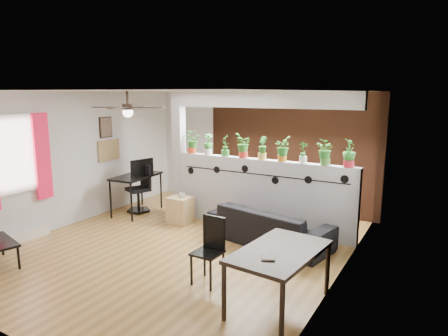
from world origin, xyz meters
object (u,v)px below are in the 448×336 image
at_px(potted_plant_7, 326,151).
at_px(office_chair, 141,192).
at_px(potted_plant_6, 303,152).
at_px(computer_desk, 136,179).
at_px(potted_plant_4, 262,147).
at_px(cube_shelf, 180,210).
at_px(ceiling_fan, 128,109).
at_px(potted_plant_0, 192,141).
at_px(potted_plant_8, 349,152).
at_px(folding_chair, 211,244).
at_px(potted_plant_5, 282,148).
at_px(cup, 182,195).
at_px(potted_plant_2, 225,145).
at_px(potted_plant_3, 243,145).
at_px(potted_plant_1, 208,144).
at_px(dining_table, 280,256).
at_px(sofa, 269,226).

bearing_deg(potted_plant_7, office_chair, -175.90).
xyz_separation_m(potted_plant_6, computer_desk, (-3.55, -0.41, -0.80)).
bearing_deg(potted_plant_4, cube_shelf, -162.07).
bearing_deg(office_chair, ceiling_fan, -52.68).
relative_size(potted_plant_0, potted_plant_8, 0.96).
bearing_deg(potted_plant_7, folding_chair, -110.66).
distance_m(potted_plant_6, office_chair, 3.73).
distance_m(potted_plant_5, office_chair, 3.36).
xyz_separation_m(ceiling_fan, cup, (0.11, 1.30, -1.73)).
distance_m(potted_plant_2, cube_shelf, 1.59).
xyz_separation_m(potted_plant_6, folding_chair, (-0.48, -2.33, -1.01)).
xyz_separation_m(potted_plant_8, cup, (-3.07, -0.50, -1.02)).
relative_size(potted_plant_8, folding_chair, 0.52).
bearing_deg(potted_plant_3, potted_plant_1, -180.00).
bearing_deg(potted_plant_8, office_chair, -176.27).
bearing_deg(potted_plant_6, ceiling_fan, -143.02).
relative_size(potted_plant_3, dining_table, 0.33).
bearing_deg(office_chair, cup, -9.72).
height_order(potted_plant_3, potted_plant_4, potted_plant_3).
height_order(sofa, folding_chair, folding_chair).
xyz_separation_m(potted_plant_7, computer_desk, (-3.94, -0.41, -0.83)).
relative_size(potted_plant_8, cup, 3.87).
xyz_separation_m(potted_plant_1, cup, (-0.31, -0.50, -0.99)).
xyz_separation_m(potted_plant_3, office_chair, (-2.36, -0.28, -1.15)).
bearing_deg(potted_plant_5, cube_shelf, -165.56).
distance_m(potted_plant_6, computer_desk, 3.66).
bearing_deg(potted_plant_3, cup, -155.55).
relative_size(potted_plant_5, office_chair, 0.44).
distance_m(potted_plant_4, cup, 1.86).
bearing_deg(cup, potted_plant_4, 18.49).
bearing_deg(dining_table, potted_plant_6, 103.23).
bearing_deg(dining_table, potted_plant_3, 125.39).
xyz_separation_m(potted_plant_6, dining_table, (0.59, -2.49, -0.90)).
bearing_deg(potted_plant_5, potted_plant_2, -180.00).
distance_m(potted_plant_0, potted_plant_8, 3.16).
bearing_deg(cube_shelf, sofa, -4.14).
bearing_deg(potted_plant_1, folding_chair, -57.35).
bearing_deg(computer_desk, potted_plant_8, 5.39).
bearing_deg(potted_plant_5, potted_plant_4, 180.00).
distance_m(potted_plant_3, potted_plant_6, 1.19).
bearing_deg(potted_plant_4, potted_plant_1, 180.00).
bearing_deg(potted_plant_7, cube_shelf, -169.63).
xyz_separation_m(ceiling_fan, potted_plant_3, (1.21, 1.80, -0.72)).
bearing_deg(office_chair, dining_table, -28.14).
bearing_deg(potted_plant_1, computer_desk, -165.42).
distance_m(potted_plant_0, potted_plant_7, 2.77).
height_order(potted_plant_7, potted_plant_8, potted_plant_8).
bearing_deg(folding_chair, potted_plant_7, 69.34).
relative_size(potted_plant_1, dining_table, 0.30).
relative_size(potted_plant_7, computer_desk, 0.38).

